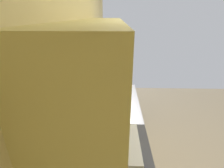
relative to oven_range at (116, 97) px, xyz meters
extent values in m
cube|color=#E0C97F|center=(-1.53, 0.36, 0.86)|extent=(4.03, 0.12, 2.65)
cube|color=#4A4A50|center=(-1.89, -0.01, 0.42)|extent=(3.18, 0.66, 0.02)
cube|color=#332819|center=(-1.67, -0.33, -0.03)|extent=(0.01, 0.01, 0.81)
cube|color=#332819|center=(-1.22, -0.33, -0.03)|extent=(0.01, 0.01, 0.81)
cube|color=#332819|center=(-0.77, -0.33, -0.03)|extent=(0.01, 0.01, 0.81)
cube|color=#E9D87D|center=(-1.89, 0.14, 1.34)|extent=(2.00, 0.34, 0.57)
cube|color=black|center=(0.00, 0.00, -0.02)|extent=(0.61, 0.61, 0.90)
cube|color=black|center=(0.00, -0.31, -0.06)|extent=(0.48, 0.01, 0.49)
cube|color=black|center=(0.00, 0.00, 0.44)|extent=(0.58, 0.58, 0.02)
cube|color=black|center=(0.00, 0.28, 0.52)|extent=(0.58, 0.04, 0.18)
cylinder|color=#38383D|center=(-0.13, -0.11, 0.46)|extent=(0.11, 0.11, 0.01)
cylinder|color=#38383D|center=(0.13, -0.11, 0.46)|extent=(0.11, 0.11, 0.01)
cylinder|color=#38383D|center=(-0.13, 0.11, 0.46)|extent=(0.11, 0.11, 0.01)
cylinder|color=#38383D|center=(0.13, 0.11, 0.46)|extent=(0.11, 0.11, 0.01)
cube|color=white|center=(-2.18, 0.01, 0.58)|extent=(0.47, 0.39, 0.29)
cube|color=black|center=(-2.22, -0.19, 0.58)|extent=(0.29, 0.01, 0.20)
cube|color=#2D2D33|center=(-2.00, -0.19, 0.58)|extent=(0.08, 0.01, 0.20)
cylinder|color=gold|center=(-0.66, -0.13, 0.47)|extent=(0.14, 0.14, 0.06)
cylinder|color=#EAA650|center=(-0.66, -0.13, 0.48)|extent=(0.11, 0.11, 0.03)
cylinder|color=red|center=(-1.09, -0.13, 0.51)|extent=(0.14, 0.14, 0.15)
cylinder|color=black|center=(-1.09, -0.13, 0.60)|extent=(0.04, 0.04, 0.02)
cylinder|color=red|center=(-1.01, -0.13, 0.54)|extent=(0.09, 0.02, 0.05)
camera|label=1|loc=(-3.24, 0.00, 1.65)|focal=26.69mm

